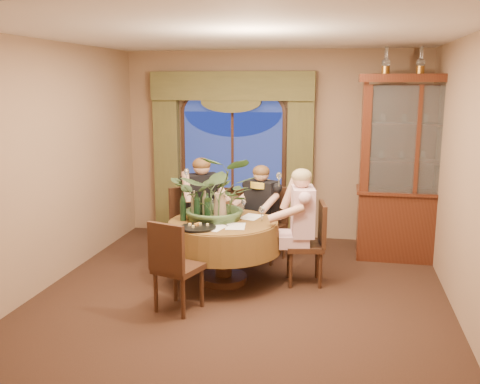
% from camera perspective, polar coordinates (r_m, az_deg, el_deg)
% --- Properties ---
extents(floor, '(5.00, 5.00, 0.00)m').
position_cam_1_polar(floor, '(6.03, 0.04, -11.12)').
color(floor, black).
rests_on(floor, ground).
extents(wall_back, '(4.50, 0.00, 4.50)m').
position_cam_1_polar(wall_back, '(8.08, 3.50, 4.97)').
color(wall_back, '#8C6E54').
rests_on(wall_back, ground).
extents(wall_right, '(0.00, 5.00, 5.00)m').
position_cam_1_polar(wall_right, '(5.65, 23.02, 1.22)').
color(wall_right, '#8C6E54').
rests_on(wall_right, ground).
extents(ceiling, '(5.00, 5.00, 0.00)m').
position_cam_1_polar(ceiling, '(5.58, 0.04, 16.45)').
color(ceiling, white).
rests_on(ceiling, wall_back).
extents(window, '(1.62, 0.10, 1.32)m').
position_cam_1_polar(window, '(8.13, -0.78, 4.32)').
color(window, navy).
rests_on(window, wall_back).
extents(arched_transom, '(1.60, 0.06, 0.44)m').
position_cam_1_polar(arched_transom, '(8.07, -0.80, 9.83)').
color(arched_transom, navy).
rests_on(arched_transom, wall_back).
extents(drapery_left, '(0.38, 0.14, 2.32)m').
position_cam_1_polar(drapery_left, '(8.37, -7.78, 3.60)').
color(drapery_left, '#4A4825').
rests_on(drapery_left, floor).
extents(drapery_right, '(0.38, 0.14, 2.32)m').
position_cam_1_polar(drapery_right, '(7.94, 6.44, 3.21)').
color(drapery_right, '#4A4825').
rests_on(drapery_right, floor).
extents(swag_valance, '(2.45, 0.16, 0.42)m').
position_cam_1_polar(swag_valance, '(7.98, -0.93, 11.24)').
color(swag_valance, '#4A4825').
rests_on(swag_valance, wall_back).
extents(dining_table, '(1.40, 1.40, 0.75)m').
position_cam_1_polar(dining_table, '(6.33, -1.79, -6.37)').
color(dining_table, brown).
rests_on(dining_table, floor).
extents(china_cabinet, '(1.50, 0.59, 2.43)m').
position_cam_1_polar(china_cabinet, '(7.34, 18.05, 2.32)').
color(china_cabinet, '#39160B').
rests_on(china_cabinet, floor).
extents(oil_lamp_left, '(0.11, 0.11, 0.34)m').
position_cam_1_polar(oil_lamp_left, '(7.22, 15.32, 13.39)').
color(oil_lamp_left, '#A5722D').
rests_on(oil_lamp_left, china_cabinet).
extents(oil_lamp_center, '(0.11, 0.11, 0.34)m').
position_cam_1_polar(oil_lamp_center, '(7.26, 18.74, 13.18)').
color(oil_lamp_center, '#A5722D').
rests_on(oil_lamp_center, china_cabinet).
extents(oil_lamp_right, '(0.11, 0.11, 0.34)m').
position_cam_1_polar(oil_lamp_right, '(7.33, 22.12, 12.93)').
color(oil_lamp_right, '#A5722D').
rests_on(oil_lamp_right, china_cabinet).
extents(chair_right, '(0.48, 0.48, 0.96)m').
position_cam_1_polar(chair_right, '(6.32, 6.91, -5.50)').
color(chair_right, black).
rests_on(chair_right, floor).
extents(chair_back_right, '(0.55, 0.55, 0.96)m').
position_cam_1_polar(chair_back_right, '(7.10, 2.84, -3.52)').
color(chair_back_right, black).
rests_on(chair_back_right, floor).
extents(chair_back, '(0.59, 0.59, 0.96)m').
position_cam_1_polar(chair_back, '(7.08, -5.27, -3.60)').
color(chair_back, black).
rests_on(chair_back, floor).
extents(chair_front_left, '(0.53, 0.53, 0.96)m').
position_cam_1_polar(chair_front_left, '(5.59, -6.59, -7.79)').
color(chair_front_left, black).
rests_on(chair_front_left, floor).
extents(person_pink, '(0.53, 0.56, 1.37)m').
position_cam_1_polar(person_pink, '(6.26, 6.67, -3.68)').
color(person_pink, '#D1A7B0').
rests_on(person_pink, floor).
extents(person_back, '(0.66, 0.65, 1.38)m').
position_cam_1_polar(person_back, '(7.05, -4.11, -1.85)').
color(person_back, black).
rests_on(person_back, floor).
extents(person_scarf, '(0.59, 0.56, 1.30)m').
position_cam_1_polar(person_scarf, '(6.99, 2.31, -2.33)').
color(person_scarf, black).
rests_on(person_scarf, floor).
extents(stoneware_vase, '(0.16, 0.16, 0.31)m').
position_cam_1_polar(stoneware_vase, '(6.31, -2.15, -1.46)').
color(stoneware_vase, '#9C7A63').
rests_on(stoneware_vase, dining_table).
extents(centerpiece_plant, '(1.04, 1.15, 0.90)m').
position_cam_1_polar(centerpiece_plant, '(6.21, -2.33, 2.99)').
color(centerpiece_plant, '#3A552F').
rests_on(centerpiece_plant, dining_table).
extents(olive_bowl, '(0.15, 0.15, 0.05)m').
position_cam_1_polar(olive_bowl, '(6.17, -1.23, -2.99)').
color(olive_bowl, '#50542F').
rests_on(olive_bowl, dining_table).
extents(cheese_platter, '(0.39, 0.39, 0.02)m').
position_cam_1_polar(cheese_platter, '(5.91, -4.48, -3.79)').
color(cheese_platter, black).
rests_on(cheese_platter, dining_table).
extents(wine_bottle_0, '(0.07, 0.07, 0.33)m').
position_cam_1_polar(wine_bottle_0, '(6.29, -4.64, -1.43)').
color(wine_bottle_0, black).
rests_on(wine_bottle_0, dining_table).
extents(wine_bottle_1, '(0.07, 0.07, 0.33)m').
position_cam_1_polar(wine_bottle_1, '(6.35, -4.93, -1.31)').
color(wine_bottle_1, tan).
rests_on(wine_bottle_1, dining_table).
extents(wine_bottle_2, '(0.07, 0.07, 0.33)m').
position_cam_1_polar(wine_bottle_2, '(6.24, -6.11, -1.56)').
color(wine_bottle_2, black).
rests_on(wine_bottle_2, dining_table).
extents(wine_bottle_3, '(0.07, 0.07, 0.33)m').
position_cam_1_polar(wine_bottle_3, '(6.39, -3.96, -1.20)').
color(wine_bottle_3, black).
rests_on(wine_bottle_3, dining_table).
extents(wine_bottle_4, '(0.07, 0.07, 0.33)m').
position_cam_1_polar(wine_bottle_4, '(6.33, -3.75, -1.33)').
color(wine_bottle_4, tan).
rests_on(wine_bottle_4, dining_table).
extents(wine_bottle_5, '(0.07, 0.07, 0.33)m').
position_cam_1_polar(wine_bottle_5, '(6.19, -3.51, -1.63)').
color(wine_bottle_5, black).
rests_on(wine_bottle_5, dining_table).
extents(tasting_paper_0, '(0.25, 0.33, 0.00)m').
position_cam_1_polar(tasting_paper_0, '(5.98, -0.47, -3.67)').
color(tasting_paper_0, white).
rests_on(tasting_paper_0, dining_table).
extents(tasting_paper_1, '(0.28, 0.34, 0.00)m').
position_cam_1_polar(tasting_paper_1, '(6.39, 1.19, -2.67)').
color(tasting_paper_1, white).
rests_on(tasting_paper_1, dining_table).
extents(tasting_paper_2, '(0.28, 0.34, 0.00)m').
position_cam_1_polar(tasting_paper_2, '(5.93, -2.73, -3.82)').
color(tasting_paper_2, white).
rests_on(tasting_paper_2, dining_table).
extents(wine_glass_person_pink, '(0.07, 0.07, 0.18)m').
position_cam_1_polar(wine_glass_person_pink, '(6.20, 2.34, -2.30)').
color(wine_glass_person_pink, silver).
rests_on(wine_glass_person_pink, dining_table).
extents(wine_glass_person_back, '(0.07, 0.07, 0.18)m').
position_cam_1_polar(wine_glass_person_back, '(6.62, -3.07, -1.41)').
color(wine_glass_person_back, silver).
rests_on(wine_glass_person_back, dining_table).
extents(wine_glass_person_scarf, '(0.07, 0.07, 0.18)m').
position_cam_1_polar(wine_glass_person_scarf, '(6.57, 0.39, -1.49)').
color(wine_glass_person_scarf, silver).
rests_on(wine_glass_person_scarf, dining_table).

